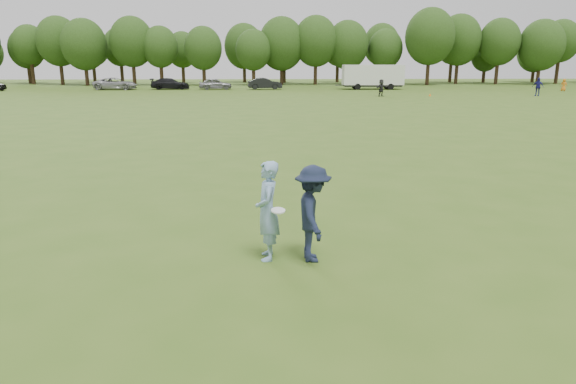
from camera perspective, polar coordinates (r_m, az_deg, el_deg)
The scene contains 14 objects.
ground at distance 10.03m, azimuth -5.04°, elevation -7.78°, with size 200.00×200.00×0.00m, color #385919.
thrower at distance 9.88m, azimuth -2.30°, elevation -2.10°, with size 0.71×0.47×1.94m, color #7FA2C5.
defender at distance 9.82m, azimuth 2.77°, elevation -2.42°, with size 1.21×0.70×1.88m, color #181F34.
player_far_b at distance 63.37m, azimuth 26.01°, elevation 10.46°, with size 1.15×0.48×1.96m, color navy.
player_far_c at distance 74.91m, azimuth 28.31°, elevation 10.43°, with size 0.75×0.49×1.53m, color orange.
player_far_d at distance 57.21m, azimuth 10.33°, elevation 11.32°, with size 1.69×0.54×1.82m, color #282828.
car_c at distance 72.93m, azimuth -18.63°, elevation 11.33°, with size 2.58×5.60×1.56m, color #98979C.
car_d at distance 71.82m, azimuth -12.96°, elevation 11.64°, with size 2.07×5.10×1.48m, color black.
car_e at distance 70.24m, azimuth -8.08°, elevation 11.80°, with size 1.75×4.34×1.48m, color slate.
car_f at distance 70.22m, azimuth -2.59°, elevation 11.94°, with size 1.59×4.57×1.51m, color black.
field_cone at distance 58.87m, azimuth 15.50°, elevation 10.37°, with size 0.28×0.28×0.30m, color orange.
disc_in_play at distance 9.65m, azimuth -1.10°, elevation -2.07°, with size 0.32×0.32×0.08m.
cargo_trailer at distance 71.20m, azimuth 9.39°, elevation 12.62°, with size 9.00×2.75×3.20m.
treeline at distance 86.24m, azimuth -0.76°, elevation 16.07°, with size 130.35×18.39×11.74m.
Camera 1 is at (0.51, -9.28, 3.78)m, focal length 32.00 mm.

